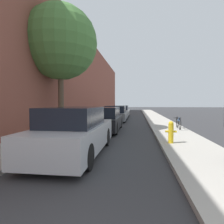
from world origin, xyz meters
TOP-DOWN VIEW (x-y plane):
  - ground_plane at (0.00, 16.00)m, footprint 120.00×120.00m
  - sidewalk_left at (-2.90, 16.00)m, footprint 2.00×52.00m
  - sidewalk_right at (2.90, 16.00)m, footprint 2.00×52.00m
  - building_facade_left at (-4.25, 16.00)m, footprint 0.70×52.00m
  - parked_car_silver at (-0.84, 5.24)m, footprint 1.68×4.42m
  - parked_car_black at (-0.83, 10.38)m, footprint 1.81×4.45m
  - parked_car_grey at (-0.81, 16.24)m, footprint 1.85×4.52m
  - parked_car_white at (-0.79, 21.44)m, footprint 1.76×4.44m
  - street_tree_near at (-3.09, 9.65)m, footprint 3.98×3.98m
  - fire_hydrant at (2.29, 6.82)m, footprint 0.41×0.19m
  - bicycle at (3.39, 10.94)m, footprint 0.44×1.62m

SIDE VIEW (x-z plane):
  - ground_plane at x=0.00m, z-range 0.00..0.00m
  - sidewalk_left at x=-2.90m, z-range 0.00..0.12m
  - sidewalk_right at x=2.90m, z-range 0.00..0.12m
  - bicycle at x=3.39m, z-range 0.13..0.79m
  - fire_hydrant at x=2.29m, z-range 0.13..0.94m
  - parked_car_white at x=-0.79m, z-range -0.02..1.30m
  - parked_car_grey at x=-0.81m, z-range -0.04..1.31m
  - parked_car_black at x=-0.83m, z-range -0.04..1.32m
  - parked_car_silver at x=-0.84m, z-range -0.04..1.43m
  - building_facade_left at x=-4.25m, z-range 0.00..8.25m
  - street_tree_near at x=-3.09m, z-range 1.48..8.20m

